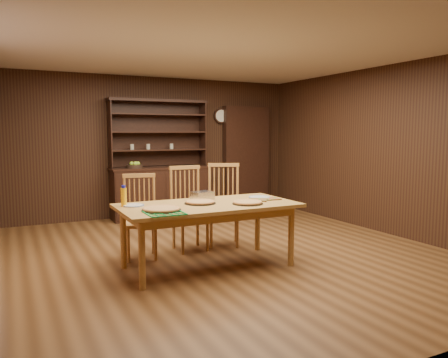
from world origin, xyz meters
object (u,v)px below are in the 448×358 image
chair_center (188,205)px  juice_bottle (124,196)px  chair_right (224,201)px  china_hutch (160,185)px  dining_table (208,210)px  chair_left (140,213)px

chair_center → juice_bottle: 1.20m
chair_right → juice_bottle: 1.70m
china_hutch → juice_bottle: size_ratio=9.17×
chair_center → juice_bottle: (-1.01, -0.60, 0.26)m
chair_center → chair_right: chair_right is taller
dining_table → juice_bottle: 0.97m
china_hutch → juice_bottle: china_hutch is taller
china_hutch → chair_center: bearing=-99.0°
chair_center → chair_right: bearing=2.3°
juice_bottle → chair_right: bearing=22.0°
china_hutch → chair_center: (-0.36, -2.30, 0.00)m
chair_left → chair_right: size_ratio=0.92×
chair_left → chair_right: (1.24, 0.12, 0.05)m
dining_table → chair_right: 1.11m
dining_table → chair_right: bearing=54.2°
dining_table → chair_left: bearing=127.1°
china_hutch → dining_table: china_hutch is taller
dining_table → chair_center: size_ratio=1.82×
dining_table → chair_left: size_ratio=1.95×
dining_table → chair_center: chair_center is taller
chair_center → chair_left: bearing=-172.7°
china_hutch → chair_center: size_ratio=1.94×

